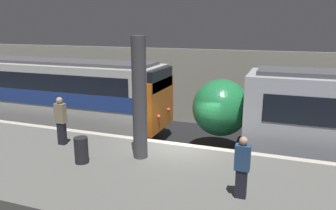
{
  "coord_description": "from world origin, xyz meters",
  "views": [
    {
      "loc": [
        3.55,
        -11.03,
        5.46
      ],
      "look_at": [
        -0.84,
        0.98,
        2.31
      ],
      "focal_mm": 35.0,
      "sensor_mm": 36.0,
      "label": 1
    }
  ],
  "objects_px": {
    "support_pillar_near": "(139,99)",
    "person_waiting": "(242,166)",
    "train_boxy": "(25,92)",
    "person_walking": "(61,120)",
    "trash_bin": "(81,150)"
  },
  "relations": [
    {
      "from": "support_pillar_near",
      "to": "person_waiting",
      "type": "distance_m",
      "value": 3.99
    },
    {
      "from": "train_boxy",
      "to": "person_walking",
      "type": "distance_m",
      "value": 6.78
    },
    {
      "from": "support_pillar_near",
      "to": "train_boxy",
      "type": "distance_m",
      "value": 9.67
    },
    {
      "from": "train_boxy",
      "to": "trash_bin",
      "type": "distance_m",
      "value": 8.8
    },
    {
      "from": "person_waiting",
      "to": "trash_bin",
      "type": "height_order",
      "value": "person_waiting"
    },
    {
      "from": "person_walking",
      "to": "trash_bin",
      "type": "bearing_deg",
      "value": -35.49
    },
    {
      "from": "person_walking",
      "to": "support_pillar_near",
      "type": "bearing_deg",
      "value": -1.83
    },
    {
      "from": "person_waiting",
      "to": "trash_bin",
      "type": "bearing_deg",
      "value": 174.95
    },
    {
      "from": "train_boxy",
      "to": "trash_bin",
      "type": "height_order",
      "value": "train_boxy"
    },
    {
      "from": "person_waiting",
      "to": "trash_bin",
      "type": "distance_m",
      "value": 5.13
    },
    {
      "from": "support_pillar_near",
      "to": "person_walking",
      "type": "distance_m",
      "value": 3.39
    },
    {
      "from": "trash_bin",
      "to": "person_waiting",
      "type": "bearing_deg",
      "value": -5.05
    },
    {
      "from": "support_pillar_near",
      "to": "train_boxy",
      "type": "xyz_separation_m",
      "value": [
        -8.65,
        4.16,
        -1.2
      ]
    },
    {
      "from": "support_pillar_near",
      "to": "person_walking",
      "type": "xyz_separation_m",
      "value": [
        -3.22,
        0.1,
        -1.04
      ]
    },
    {
      "from": "support_pillar_near",
      "to": "train_boxy",
      "type": "height_order",
      "value": "support_pillar_near"
    }
  ]
}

